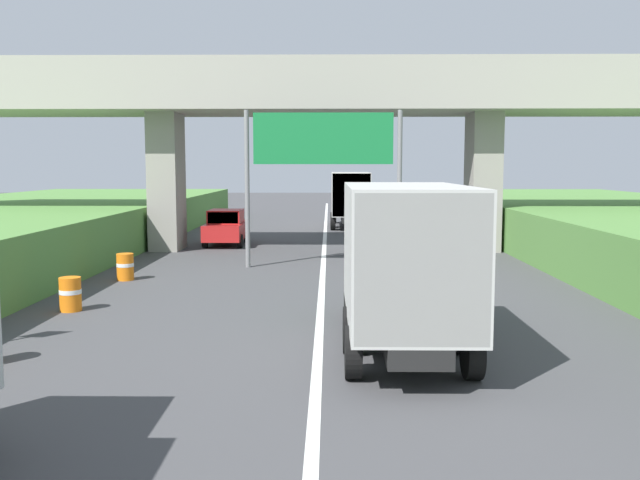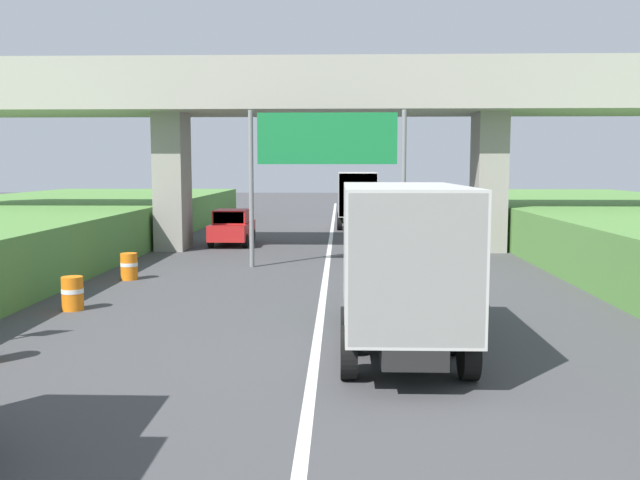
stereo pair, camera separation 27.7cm
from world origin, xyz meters
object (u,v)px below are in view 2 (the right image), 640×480
Objects in this scene: truck_green at (399,256)px; construction_barrel_3 at (129,266)px; truck_white at (357,196)px; overhead_highway_sign at (327,150)px; car_red at (232,227)px; construction_barrel_2 at (72,293)px.

truck_green is 8.11× the size of construction_barrel_3.
truck_white is 22.17m from construction_barrel_3.
overhead_highway_sign is 9.50m from car_red.
car_red is 4.56× the size of construction_barrel_3.
overhead_highway_sign is 11.80m from truck_green.
overhead_highway_sign is 6.54× the size of construction_barrel_2.
car_red is at bearing 122.78° from overhead_highway_sign.
car_red is 15.50m from construction_barrel_2.
car_red is at bearing -121.91° from truck_white.
overhead_highway_sign is 0.81× the size of truck_white.
truck_white is at bearing 68.40° from construction_barrel_3.
overhead_highway_sign is at bearing -57.22° from car_red.
truck_green is 11.91m from construction_barrel_3.
truck_green is at bearing -89.59° from truck_white.
truck_white is 8.11× the size of construction_barrel_2.
overhead_highway_sign is 1.44× the size of car_red.
construction_barrel_2 is (-6.61, -7.98, -3.94)m from overhead_highway_sign.
truck_white reaches higher than construction_barrel_3.
construction_barrel_3 is at bearing 134.96° from truck_green.
overhead_highway_sign reaches higher than truck_green.
car_red is at bearing 79.98° from construction_barrel_3.
overhead_highway_sign reaches higher than construction_barrel_2.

